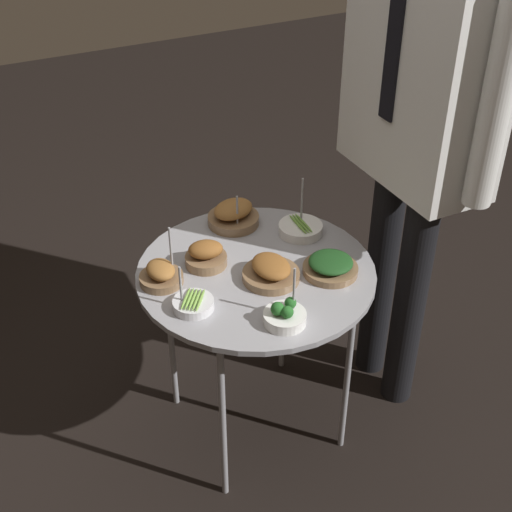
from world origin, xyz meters
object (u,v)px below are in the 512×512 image
Objects in this scene: bowl_spinach_front_center at (331,266)px; bowl_roast_near_rim at (161,274)px; waiter_figure at (421,100)px; serving_cart at (256,281)px; bowl_roast_front_left at (271,271)px; bowl_broccoli_center at (285,315)px; bowl_roast_front_right at (206,255)px; bowl_asparagus_back_right at (301,228)px; bowl_roast_mid_left at (233,215)px; bowl_asparagus_back_left at (193,304)px.

bowl_spinach_front_center is 0.91× the size of bowl_roast_near_rim.
waiter_figure is at bearing 106.03° from bowl_spinach_front_center.
bowl_roast_near_rim is (-0.07, -0.27, 0.07)m from serving_cart.
waiter_figure reaches higher than serving_cart.
bowl_roast_front_left is 0.20m from bowl_broccoli_center.
bowl_roast_front_left is 1.33× the size of bowl_roast_front_right.
bowl_broccoli_center is (0.19, -0.06, -0.00)m from bowl_roast_front_left.
bowl_asparagus_back_right reaches higher than bowl_roast_front_left.
serving_cart is at bearing 53.09° from bowl_roast_front_right.
bowl_roast_front_left is at bearing -84.78° from waiter_figure.
bowl_broccoli_center reaches higher than serving_cart.
waiter_figure reaches higher than bowl_asparagus_back_right.
bowl_asparagus_back_right is at bearing 95.83° from bowl_roast_near_rim.
bowl_roast_near_rim is at bearing -84.17° from bowl_asparagus_back_right.
bowl_asparagus_back_right is 0.10× the size of waiter_figure.
bowl_asparagus_back_right is at bearing 49.33° from bowl_roast_mid_left.
bowl_asparagus_back_right is (-0.36, 0.25, -0.01)m from bowl_broccoli_center.
bowl_asparagus_back_right is (0.14, 0.17, -0.02)m from bowl_roast_mid_left.
bowl_roast_front_right is 0.92× the size of bowl_asparagus_back_left.
serving_cart is at bearing -162.64° from bowl_roast_front_left.
bowl_roast_mid_left is at bearing 140.70° from bowl_asparagus_back_left.
waiter_figure reaches higher than bowl_asparagus_back_left.
waiter_figure is (0.13, 0.31, 0.43)m from bowl_asparagus_back_right.
bowl_broccoli_center is 0.09× the size of waiter_figure.
bowl_asparagus_back_left is at bearing -84.67° from bowl_roast_front_left.
bowl_broccoli_center is at bearing -9.43° from bowl_roast_mid_left.
bowl_roast_front_right is (0.17, -0.17, -0.00)m from bowl_roast_mid_left.
bowl_roast_mid_left is 0.52m from bowl_broccoli_center.
bowl_broccoli_center is 1.19× the size of bowl_asparagus_back_left.
waiter_figure is at bearing 95.26° from bowl_asparagus_back_left.
bowl_roast_near_rim reaches higher than bowl_roast_front_right.
bowl_roast_near_rim reaches higher than bowl_asparagus_back_right.
bowl_asparagus_back_right is 0.54m from waiter_figure.
bowl_spinach_front_center is 0.54m from waiter_figure.
bowl_spinach_front_center is 0.43m from bowl_asparagus_back_left.
bowl_roast_mid_left is 0.37m from bowl_roast_near_rim.
waiter_figure reaches higher than bowl_roast_front_right.
bowl_roast_mid_left is 1.02× the size of bowl_spinach_front_center.
bowl_spinach_front_center is (0.05, 0.17, -0.00)m from bowl_roast_front_left.
waiter_figure reaches higher than bowl_roast_near_rim.
bowl_roast_front_right is at bearing -122.81° from bowl_spinach_front_center.
serving_cart is 0.41× the size of waiter_figure.
bowl_roast_mid_left is 0.94× the size of bowl_asparagus_back_right.
bowl_broccoli_center is (0.51, -0.08, -0.01)m from bowl_roast_mid_left.
bowl_asparagus_back_left is (0.02, -0.25, -0.01)m from bowl_roast_front_left.
bowl_roast_front_right is (-0.15, -0.14, 0.00)m from bowl_roast_front_left.
bowl_broccoli_center reaches higher than bowl_spinach_front_center.
bowl_roast_front_left is 0.10× the size of waiter_figure.
bowl_roast_front_left is 1.03× the size of bowl_spinach_front_center.
bowl_roast_mid_left is at bearing 135.11° from bowl_roast_front_right.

